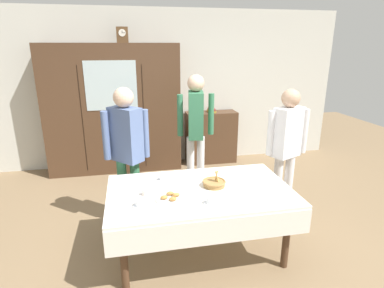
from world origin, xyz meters
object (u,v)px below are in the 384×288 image
at_px(wall_cabinet, 114,110).
at_px(person_behind_table_left, 287,142).
at_px(tea_cup_center, 211,201).
at_px(tea_cup_mid_right, 146,193).
at_px(spoon_far_left, 182,186).
at_px(tea_cup_near_left, 163,178).
at_px(dining_table, 201,199).
at_px(pastry_plate, 171,198).
at_px(spoon_near_right, 228,175).
at_px(bookshelf_low, 211,137).
at_px(book_stack, 211,110).
at_px(person_by_cabinet, 196,123).
at_px(person_near_right_end, 126,144).
at_px(mantel_clock, 122,35).
at_px(bread_basket, 214,183).
at_px(tea_cup_far_right, 140,204).
at_px(spoon_front_edge, 189,179).

xyz_separation_m(wall_cabinet, person_behind_table_left, (2.10, -2.00, -0.08)).
bearing_deg(wall_cabinet, tea_cup_center, -72.07).
distance_m(tea_cup_mid_right, spoon_far_left, 0.40).
relative_size(tea_cup_near_left, person_behind_table_left, 0.08).
height_order(dining_table, pastry_plate, pastry_plate).
distance_m(wall_cabinet, pastry_plate, 2.78).
bearing_deg(spoon_near_right, bookshelf_low, 79.58).
height_order(book_stack, spoon_near_right, book_stack).
relative_size(person_behind_table_left, person_by_cabinet, 0.94).
bearing_deg(person_near_right_end, pastry_plate, -66.05).
relative_size(tea_cup_near_left, spoon_far_left, 1.09).
relative_size(bookshelf_low, tea_cup_near_left, 7.26).
bearing_deg(pastry_plate, mantel_clock, 97.71).
height_order(wall_cabinet, mantel_clock, mantel_clock).
height_order(bookshelf_low, spoon_far_left, bookshelf_low).
bearing_deg(spoon_far_left, person_near_right_end, 131.43).
relative_size(bread_basket, spoon_near_right, 2.02).
relative_size(tea_cup_far_right, person_behind_table_left, 0.08).
height_order(spoon_near_right, person_near_right_end, person_near_right_end).
height_order(dining_table, bread_basket, bread_basket).
height_order(person_near_right_end, person_behind_table_left, person_near_right_end).
bearing_deg(pastry_plate, spoon_far_left, 57.98).
relative_size(spoon_far_left, person_near_right_end, 0.07).
relative_size(book_stack, tea_cup_mid_right, 1.57).
height_order(tea_cup_center, pastry_plate, tea_cup_center).
bearing_deg(tea_cup_near_left, tea_cup_center, -59.03).
bearing_deg(spoon_front_edge, tea_cup_mid_right, -148.04).
bearing_deg(book_stack, spoon_near_right, -100.42).
xyz_separation_m(tea_cup_center, person_near_right_end, (-0.73, 1.03, 0.26)).
relative_size(tea_cup_far_right, tea_cup_mid_right, 1.00).
distance_m(pastry_plate, person_near_right_end, 0.98).
height_order(dining_table, mantel_clock, mantel_clock).
bearing_deg(bread_basket, tea_cup_center, -110.13).
distance_m(book_stack, person_behind_table_left, 2.09).
distance_m(mantel_clock, person_by_cabinet, 1.91).
xyz_separation_m(bookshelf_low, tea_cup_near_left, (-1.14, -2.31, 0.28)).
xyz_separation_m(tea_cup_near_left, person_near_right_end, (-0.36, 0.42, 0.26)).
distance_m(spoon_near_right, person_behind_table_left, 0.91).
relative_size(spoon_front_edge, person_behind_table_left, 0.07).
distance_m(tea_cup_center, pastry_plate, 0.38).
distance_m(dining_table, mantel_clock, 3.13).
bearing_deg(tea_cup_mid_right, person_behind_table_left, 18.57).
relative_size(mantel_clock, person_by_cabinet, 0.14).
bearing_deg(pastry_plate, tea_cup_mid_right, 151.23).
bearing_deg(tea_cup_center, tea_cup_far_right, 172.87).
bearing_deg(spoon_near_right, wall_cabinet, 119.34).
height_order(tea_cup_far_right, person_near_right_end, person_near_right_end).
bearing_deg(wall_cabinet, dining_table, -70.84).
bearing_deg(tea_cup_center, mantel_clock, 103.89).
relative_size(bookshelf_low, tea_cup_mid_right, 7.26).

